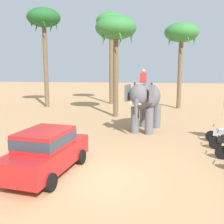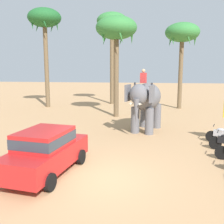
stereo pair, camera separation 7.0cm
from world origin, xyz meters
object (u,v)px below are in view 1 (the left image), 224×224
at_px(palm_tree_near_hut, 111,24).
at_px(palm_tree_far_back, 181,35).
at_px(elephant_with_mahout, 146,100).
at_px(palm_tree_behind_elephant, 116,31).
at_px(palm_tree_left_of_road, 44,21).
at_px(motorcycle_end_of_row, 223,135).
at_px(car_sedan_foreground, 46,150).

height_order(palm_tree_near_hut, palm_tree_far_back, palm_tree_near_hut).
distance_m(elephant_with_mahout, palm_tree_far_back, 11.46).
relative_size(palm_tree_behind_elephant, palm_tree_near_hut, 0.82).
height_order(palm_tree_left_of_road, palm_tree_far_back, palm_tree_left_of_road).
bearing_deg(motorcycle_end_of_row, car_sedan_foreground, -146.55).
bearing_deg(motorcycle_end_of_row, palm_tree_near_hut, 118.78).
bearing_deg(motorcycle_end_of_row, palm_tree_left_of_road, 141.40).
xyz_separation_m(palm_tree_behind_elephant, palm_tree_left_of_road, (-7.49, 4.34, 1.57)).
bearing_deg(palm_tree_behind_elephant, palm_tree_near_hut, 100.29).
relative_size(palm_tree_left_of_road, palm_tree_far_back, 1.18).
relative_size(elephant_with_mahout, palm_tree_far_back, 0.50).
distance_m(motorcycle_end_of_row, palm_tree_near_hut, 18.21).
height_order(palm_tree_behind_elephant, palm_tree_left_of_road, palm_tree_left_of_road).
height_order(palm_tree_behind_elephant, palm_tree_far_back, palm_tree_far_back).
bearing_deg(palm_tree_near_hut, elephant_with_mahout, -72.82).
relative_size(palm_tree_behind_elephant, palm_tree_far_back, 0.97).
xyz_separation_m(elephant_with_mahout, palm_tree_left_of_road, (-9.90, 9.03, 6.36)).
height_order(palm_tree_near_hut, palm_tree_left_of_road, palm_tree_near_hut).
height_order(motorcycle_end_of_row, palm_tree_behind_elephant, palm_tree_behind_elephant).
bearing_deg(palm_tree_left_of_road, car_sedan_foreground, -68.92).
bearing_deg(palm_tree_behind_elephant, palm_tree_far_back, 42.40).
height_order(motorcycle_end_of_row, palm_tree_far_back, palm_tree_far_back).
xyz_separation_m(car_sedan_foreground, palm_tree_behind_elephant, (1.21, 11.96, 5.84)).
relative_size(motorcycle_end_of_row, palm_tree_behind_elephant, 0.22).
relative_size(car_sedan_foreground, palm_tree_far_back, 0.53).
bearing_deg(palm_tree_left_of_road, palm_tree_far_back, 3.40).
bearing_deg(motorcycle_end_of_row, palm_tree_far_back, 94.42).
bearing_deg(palm_tree_behind_elephant, elephant_with_mahout, -62.84).
relative_size(elephant_with_mahout, palm_tree_behind_elephant, 0.51).
distance_m(car_sedan_foreground, palm_tree_far_back, 19.35).
xyz_separation_m(car_sedan_foreground, palm_tree_left_of_road, (-6.28, 16.30, 7.42)).
relative_size(motorcycle_end_of_row, palm_tree_left_of_road, 0.18).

